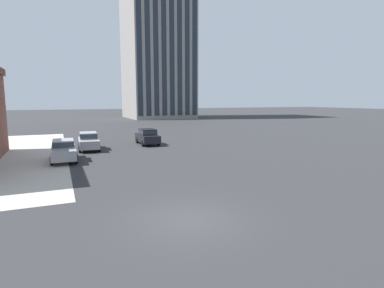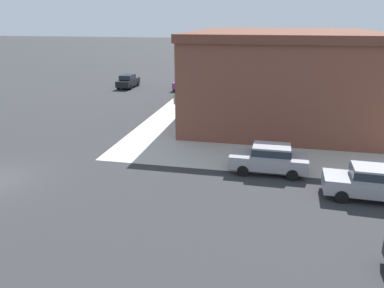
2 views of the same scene
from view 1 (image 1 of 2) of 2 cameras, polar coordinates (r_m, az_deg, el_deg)
The scene contains 5 objects.
ground_plane at distance 12.66m, azimuth -0.74°, elevation -13.73°, with size 320.00×320.00×0.00m, color #2D2D30.
car_main_northbound_far at distance 30.94m, azimuth -18.57°, elevation 0.63°, with size 2.03×4.47×1.68m.
car_cross_westbound at distance 25.91m, azimuth -22.65°, elevation -0.95°, with size 1.94×4.43×1.68m.
car_parked_curb at distance 33.34m, azimuth -8.22°, elevation 1.48°, with size 1.97×4.44×1.68m.
residential_tower_skyline_right at distance 87.30m, azimuth -6.56°, elevation 21.99°, with size 16.26×17.97×51.46m.
Camera 1 is at (-4.54, -10.84, 4.71)m, focal length 28.87 mm.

